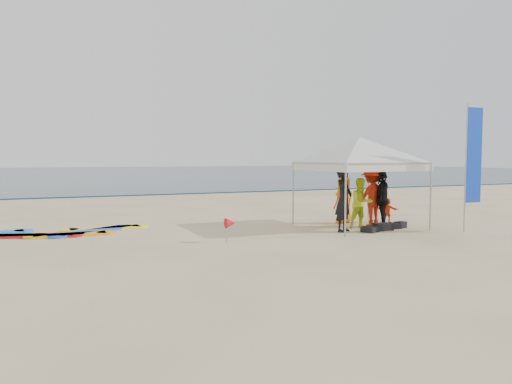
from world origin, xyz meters
The scene contains 14 objects.
ground centered at (0.00, 0.00, 0.00)m, with size 120.00×120.00×0.00m, color beige.
ocean centered at (0.00, 60.00, 0.04)m, with size 160.00×84.00×0.08m, color #0C2633.
shoreline_foam centered at (0.00, 18.20, 0.00)m, with size 160.00×1.20×0.01m, color silver.
person_black_a centered at (3.55, 1.70, 0.97)m, with size 0.71×0.47×1.95m, color black.
person_yellow centered at (4.49, 2.13, 0.78)m, with size 0.76×0.59×1.57m, color #D9EC21.
person_orange_a centered at (5.08, 2.38, 0.95)m, with size 1.23×0.71×1.90m, color red.
person_black_b centered at (5.24, 2.05, 0.89)m, with size 1.05×0.44×1.79m, color black.
person_orange_b centered at (4.63, 3.30, 0.79)m, with size 0.77×0.50×1.58m, color orange.
person_seated centered at (6.07, 2.84, 0.42)m, with size 0.79×0.25×0.85m, color #FF4816.
canopy_tent centered at (4.55, 2.36, 2.85)m, with size 4.33×4.33×3.27m.
feather_flag centered at (7.07, 0.19, 2.24)m, with size 0.64×0.04×3.79m.
marker_pennant centered at (-0.18, 1.39, 0.49)m, with size 0.28×0.28×0.64m.
gear_pile centered at (4.88, 1.47, 0.10)m, with size 1.90×0.78×0.22m.
surfboard_spread centered at (-4.80, 4.56, 0.04)m, with size 5.73×2.87×0.07m.
Camera 1 is at (-4.84, -10.73, 2.22)m, focal length 35.00 mm.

